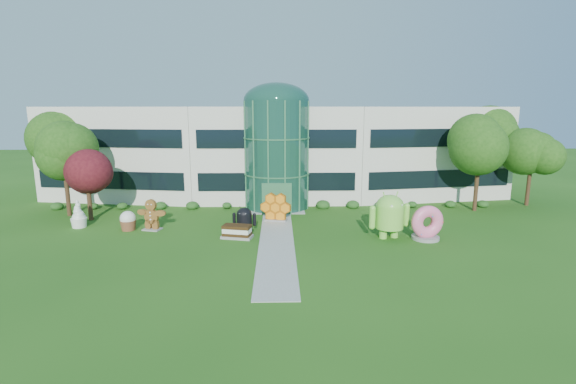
{
  "coord_description": "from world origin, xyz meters",
  "views": [
    {
      "loc": [
        0.14,
        -26.51,
        9.08
      ],
      "look_at": [
        0.91,
        6.0,
        2.6
      ],
      "focal_mm": 26.0,
      "sensor_mm": 36.0,
      "label": 1
    }
  ],
  "objects_px": {
    "android_green": "(390,213)",
    "donut": "(426,222)",
    "android_black": "(244,217)",
    "gingerbread": "(151,215)"
  },
  "relations": [
    {
      "from": "android_green",
      "to": "android_black",
      "type": "height_order",
      "value": "android_green"
    },
    {
      "from": "android_black",
      "to": "gingerbread",
      "type": "bearing_deg",
      "value": -176.93
    },
    {
      "from": "gingerbread",
      "to": "android_black",
      "type": "bearing_deg",
      "value": 11.19
    },
    {
      "from": "android_black",
      "to": "gingerbread",
      "type": "relative_size",
      "value": 0.82
    },
    {
      "from": "android_black",
      "to": "donut",
      "type": "distance_m",
      "value": 13.22
    },
    {
      "from": "android_green",
      "to": "donut",
      "type": "bearing_deg",
      "value": -23.49
    },
    {
      "from": "donut",
      "to": "gingerbread",
      "type": "relative_size",
      "value": 0.95
    },
    {
      "from": "android_green",
      "to": "donut",
      "type": "distance_m",
      "value": 2.63
    },
    {
      "from": "android_black",
      "to": "android_green",
      "type": "bearing_deg",
      "value": -3.13
    },
    {
      "from": "android_black",
      "to": "gingerbread",
      "type": "height_order",
      "value": "gingerbread"
    }
  ]
}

